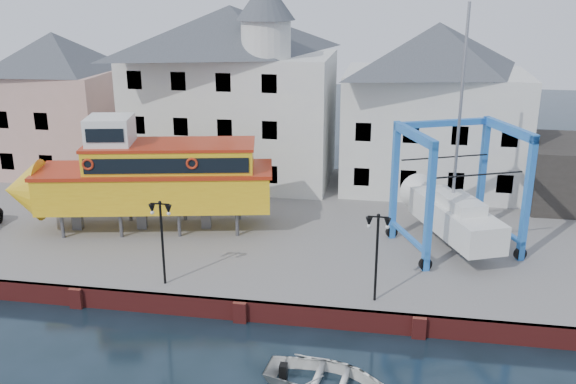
# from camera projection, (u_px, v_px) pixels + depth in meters

# --- Properties ---
(ground) EXTENTS (140.00, 140.00, 0.00)m
(ground) POSITION_uv_depth(u_px,v_px,m) (241.00, 321.00, 29.35)
(ground) COLOR black
(ground) RESTS_ON ground
(hardstanding) EXTENTS (44.00, 22.00, 1.00)m
(hardstanding) POSITION_uv_depth(u_px,v_px,m) (283.00, 225.00, 39.48)
(hardstanding) COLOR slate
(hardstanding) RESTS_ON ground
(quay_wall) EXTENTS (44.00, 0.47, 1.00)m
(quay_wall) POSITION_uv_depth(u_px,v_px,m) (241.00, 310.00, 29.29)
(quay_wall) COLOR maroon
(quay_wall) RESTS_ON ground
(building_pink) EXTENTS (8.00, 7.00, 10.30)m
(building_pink) POSITION_uv_depth(u_px,v_px,m) (59.00, 104.00, 47.12)
(building_pink) COLOR tan
(building_pink) RESTS_ON hardstanding
(building_white_main) EXTENTS (14.00, 8.30, 14.00)m
(building_white_main) POSITION_uv_depth(u_px,v_px,m) (233.00, 92.00, 45.00)
(building_white_main) COLOR silver
(building_white_main) RESTS_ON hardstanding
(building_white_right) EXTENTS (12.00, 8.00, 11.20)m
(building_white_right) POSITION_uv_depth(u_px,v_px,m) (434.00, 107.00, 43.58)
(building_white_right) COLOR silver
(building_white_right) RESTS_ON hardstanding
(lamp_post_left) EXTENTS (1.12, 0.32, 4.20)m
(lamp_post_left) POSITION_uv_depth(u_px,v_px,m) (161.00, 222.00, 29.80)
(lamp_post_left) COLOR black
(lamp_post_left) RESTS_ON hardstanding
(lamp_post_right) EXTENTS (1.12, 0.32, 4.20)m
(lamp_post_right) POSITION_uv_depth(u_px,v_px,m) (378.00, 235.00, 28.19)
(lamp_post_right) COLOR black
(lamp_post_right) RESTS_ON hardstanding
(tour_boat) EXTENTS (15.68, 6.61, 6.65)m
(tour_boat) POSITION_uv_depth(u_px,v_px,m) (139.00, 177.00, 36.59)
(tour_boat) COLOR #59595E
(tour_boat) RESTS_ON hardstanding
(travel_lift) EXTENTS (7.35, 8.67, 12.85)m
(travel_lift) POSITION_uv_depth(u_px,v_px,m) (449.00, 206.00, 34.85)
(travel_lift) COLOR blue
(travel_lift) RESTS_ON hardstanding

